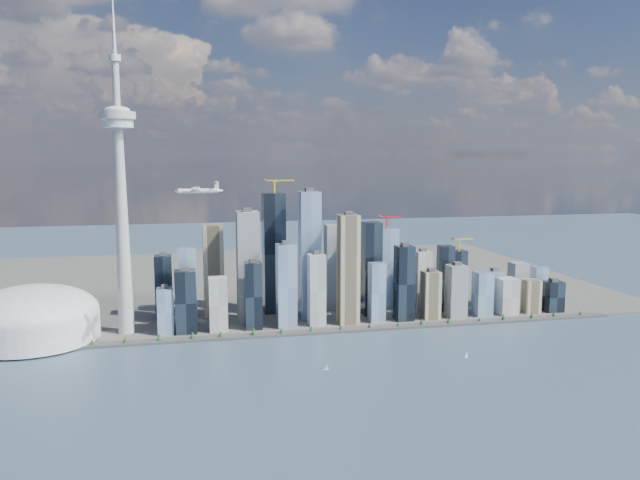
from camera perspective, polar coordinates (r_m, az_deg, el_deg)
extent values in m
plane|color=#374861|center=(813.75, 2.87, -13.38)|extent=(4000.00, 4000.00, 0.00)
cube|color=#383838|center=(1043.84, -0.73, -8.43)|extent=(1100.00, 22.00, 4.00)
cube|color=#4C4C47|center=(1475.25, -4.21, -3.64)|extent=(1400.00, 900.00, 3.00)
cylinder|color=#3F2D1E|center=(1060.94, -27.20, -8.87)|extent=(1.00, 1.00, 2.40)
cone|color=#19471F|center=(1059.96, -27.21, -8.68)|extent=(7.20, 7.20, 8.00)
cylinder|color=#3F2D1E|center=(1041.59, -22.54, -8.90)|extent=(1.00, 1.00, 2.40)
cone|color=#19471F|center=(1040.60, -22.55, -8.71)|extent=(7.20, 7.20, 8.00)
cylinder|color=#3F2D1E|center=(1029.20, -17.73, -8.86)|extent=(1.00, 1.00, 2.40)
cone|color=#19471F|center=(1028.19, -17.74, -8.67)|extent=(7.20, 7.20, 8.00)
cylinder|color=#3F2D1E|center=(1024.02, -12.84, -8.77)|extent=(1.00, 1.00, 2.40)
cone|color=#19471F|center=(1023.01, -12.85, -8.58)|extent=(7.20, 7.20, 8.00)
cylinder|color=#3F2D1E|center=(1026.16, -7.95, -8.61)|extent=(1.00, 1.00, 2.40)
cone|color=#19471F|center=(1025.15, -7.95, -8.42)|extent=(7.20, 7.20, 8.00)
cylinder|color=#3F2D1E|center=(1035.57, -3.11, -8.39)|extent=(1.00, 1.00, 2.40)
cone|color=#19471F|center=(1034.57, -3.11, -8.20)|extent=(7.20, 7.20, 8.00)
cylinder|color=#3F2D1E|center=(1052.06, 1.60, -8.12)|extent=(1.00, 1.00, 2.40)
cone|color=#19471F|center=(1051.08, 1.60, -7.93)|extent=(7.20, 7.20, 8.00)
cylinder|color=#3F2D1E|center=(1075.31, 6.14, -7.81)|extent=(1.00, 1.00, 2.40)
cone|color=#19471F|center=(1074.34, 6.14, -7.63)|extent=(7.20, 7.20, 8.00)
cylinder|color=#3F2D1E|center=(1104.88, 10.44, -7.47)|extent=(1.00, 1.00, 2.40)
cone|color=#19471F|center=(1103.94, 10.45, -7.29)|extent=(7.20, 7.20, 8.00)
cylinder|color=#3F2D1E|center=(1140.29, 14.50, -7.11)|extent=(1.00, 1.00, 2.40)
cone|color=#19471F|center=(1139.38, 14.51, -6.93)|extent=(7.20, 7.20, 8.00)
cylinder|color=#3F2D1E|center=(1181.01, 18.29, -6.74)|extent=(1.00, 1.00, 2.40)
cone|color=#19471F|center=(1180.13, 18.29, -6.57)|extent=(7.20, 7.20, 8.00)
cylinder|color=#3F2D1E|center=(1226.50, 21.80, -6.37)|extent=(1.00, 1.00, 2.40)
cone|color=#19471F|center=(1225.66, 21.81, -6.21)|extent=(7.20, 7.20, 8.00)
cube|color=black|center=(1049.82, -11.99, -5.52)|extent=(34.00, 34.00, 104.04)
cube|color=#809EC1|center=(1095.56, -12.03, -4.20)|extent=(30.00, 30.00, 132.42)
cube|color=#B2B2AE|center=(1052.59, -9.25, -5.81)|extent=(30.00, 30.00, 89.85)
cube|color=tan|center=(1147.35, -9.57, -2.75)|extent=(36.00, 36.00, 165.52)
cube|color=gray|center=(1094.58, -6.57, -2.45)|extent=(38.00, 38.00, 193.90)
cube|color=black|center=(1053.86, -6.26, -5.08)|extent=(28.00, 28.00, 113.50)
cube|color=#809EC1|center=(1057.64, -3.30, -4.21)|extent=(32.00, 32.00, 141.88)
cube|color=black|center=(1152.46, -4.13, -1.18)|extent=(40.00, 40.00, 222.27)
cube|color=#809EC1|center=(1107.63, -0.91, -1.41)|extent=(36.00, 36.00, 227.00)
cube|color=#B2B2AE|center=(1069.27, -0.38, -4.58)|extent=(28.00, 28.00, 122.96)
cube|color=tan|center=(1075.05, 2.50, -2.72)|extent=(34.00, 34.00, 189.17)
cube|color=gray|center=(1177.79, 1.20, -2.48)|extent=(30.00, 30.00, 160.79)
cube|color=black|center=(1138.79, 4.54, -2.62)|extent=(32.00, 32.00, 170.25)
cube|color=#809EC1|center=(1098.57, 5.27, -4.78)|extent=(26.00, 26.00, 104.04)
cube|color=black|center=(1111.37, 7.74, -3.93)|extent=(30.00, 30.00, 132.42)
cube|color=#809EC1|center=(1206.92, 6.06, -2.50)|extent=(34.00, 34.00, 151.33)
cube|color=#B2B2AE|center=(1176.46, 9.20, -3.77)|extent=(28.00, 28.00, 113.50)
cube|color=tan|center=(1134.11, 10.11, -4.96)|extent=(30.00, 30.00, 85.13)
cube|color=gray|center=(1152.71, 12.42, -4.58)|extent=(32.00, 32.00, 94.58)
cube|color=black|center=(1194.46, 11.45, -3.42)|extent=(26.00, 26.00, 122.96)
cube|color=#809EC1|center=(1175.63, 14.64, -4.76)|extent=(30.00, 30.00, 80.40)
cube|color=black|center=(1265.70, 12.52, -3.25)|extent=(28.00, 28.00, 104.04)
cube|color=#809EC1|center=(1242.62, 15.65, -4.34)|extent=(30.00, 30.00, 70.94)
cube|color=#B2B2AE|center=(1200.25, 16.76, -4.93)|extent=(34.00, 34.00, 66.21)
cube|color=tan|center=(1222.90, 18.61, -4.89)|extent=(28.00, 28.00, 61.48)
cube|color=gray|center=(1262.60, 17.48, -3.90)|extent=(30.00, 30.00, 85.13)
cube|color=black|center=(1246.76, 20.39, -4.84)|extent=(32.00, 32.00, 56.75)
cube|color=#809EC1|center=(1286.17, 19.22, -3.98)|extent=(26.00, 26.00, 75.67)
cube|color=black|center=(1152.08, -14.02, -4.15)|extent=(30.00, 30.00, 113.50)
cube|color=#809EC1|center=(1053.96, -14.16, -6.33)|extent=(26.00, 26.00, 75.67)
cube|color=yellow|center=(1139.76, -4.19, 4.89)|extent=(3.00, 3.00, 22.00)
cube|color=yellow|center=(1140.43, -3.78, 5.45)|extent=(55.00, 2.20, 2.20)
cube|color=#383838|center=(1136.99, -5.02, 5.53)|extent=(6.00, 4.00, 4.00)
cube|color=red|center=(1194.48, 6.12, 1.59)|extent=(3.00, 3.00, 22.00)
cube|color=red|center=(1195.61, 6.45, 2.12)|extent=(48.00, 2.20, 2.20)
cube|color=#383838|center=(1188.71, 5.47, 2.20)|extent=(6.00, 4.00, 4.00)
cube|color=yellow|center=(1255.31, 12.60, -0.43)|extent=(3.00, 3.00, 22.00)
cube|color=yellow|center=(1256.65, 12.90, 0.08)|extent=(45.00, 2.20, 2.20)
cube|color=#383838|center=(1247.97, 12.06, 0.14)|extent=(6.00, 4.00, 4.00)
cone|color=#A3A39E|center=(1054.10, -17.62, 0.85)|extent=(26.00, 26.00, 340.00)
cylinder|color=#BCBCBC|center=(1048.22, -18.01, 10.12)|extent=(48.00, 48.00, 14.00)
cylinder|color=#A3A39E|center=(1048.84, -18.04, 10.77)|extent=(56.00, 56.00, 12.00)
ellipsoid|color=#BCBCBC|center=(1049.34, -18.06, 11.21)|extent=(40.00, 40.00, 14.00)
cylinder|color=#A3A39E|center=(1052.71, -18.15, 13.38)|extent=(11.00, 11.00, 80.00)
cylinder|color=#BCBCBC|center=(1057.59, -18.25, 15.53)|extent=(18.00, 18.00, 10.00)
cone|color=silver|center=(1067.28, -18.39, 18.61)|extent=(7.00, 7.00, 105.00)
cylinder|color=#BCBCBC|center=(1093.71, -24.72, -7.16)|extent=(200.00, 200.00, 44.00)
ellipsoid|color=#BCBCBC|center=(1088.50, -24.79, -6.04)|extent=(200.00, 200.00, 84.00)
cylinder|color=white|center=(885.22, -11.11, 4.43)|extent=(54.22, 7.29, 6.66)
cone|color=white|center=(885.46, -12.93, 4.38)|extent=(7.37, 6.75, 6.66)
cone|color=white|center=(885.92, -9.22, 4.48)|extent=(10.49, 6.78, 6.66)
cube|color=white|center=(885.02, -11.25, 4.66)|extent=(9.00, 58.40, 1.04)
cylinder|color=white|center=(873.67, -11.24, 4.51)|extent=(11.50, 3.88, 3.75)
cylinder|color=white|center=(896.54, -11.25, 4.59)|extent=(11.50, 3.88, 3.75)
cylinder|color=#3F3F3F|center=(873.66, -11.65, 4.50)|extent=(0.41, 8.33, 8.33)
cylinder|color=#3F3F3F|center=(896.53, -11.65, 4.58)|extent=(0.41, 8.33, 8.33)
cube|color=white|center=(885.45, -9.43, 4.91)|extent=(5.84, 0.90, 11.45)
cube|color=white|center=(885.18, -9.44, 5.28)|extent=(4.80, 18.79, 0.73)
cube|color=white|center=(876.14, 0.55, -11.77)|extent=(6.58, 3.59, 0.84)
cylinder|color=#999999|center=(874.53, 0.55, -11.47)|extent=(0.25, 0.25, 9.45)
cube|color=white|center=(950.98, 13.20, -10.39)|extent=(5.65, 3.17, 0.72)
cylinder|color=#999999|center=(949.70, 13.21, -10.15)|extent=(0.22, 0.22, 8.12)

